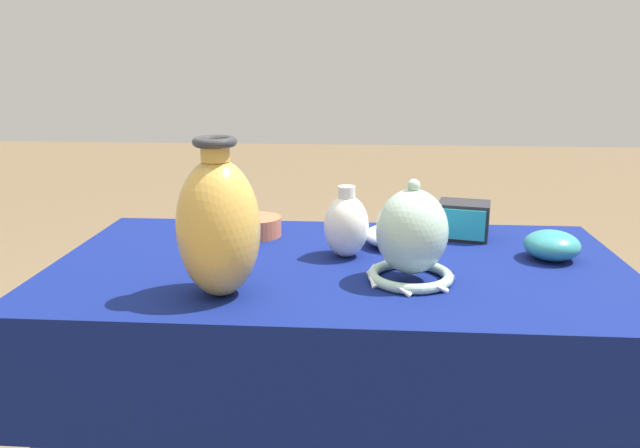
{
  "coord_description": "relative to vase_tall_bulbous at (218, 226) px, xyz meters",
  "views": [
    {
      "loc": [
        0.05,
        -1.35,
        1.16
      ],
      "look_at": [
        -0.04,
        -0.12,
        0.83
      ],
      "focal_mm": 35.0,
      "sensor_mm": 36.0,
      "label": 1
    }
  ],
  "objects": [
    {
      "name": "jar_round_ivory",
      "position": [
        0.24,
        0.26,
        -0.07
      ],
      "size": [
        0.1,
        0.1,
        0.17
      ],
      "color": "white",
      "rests_on": "display_table"
    },
    {
      "name": "display_table",
      "position": [
        0.22,
        0.2,
        -0.21
      ],
      "size": [
        1.3,
        0.71,
        0.71
      ],
      "color": "#38383D",
      "rests_on": "ground_plane"
    },
    {
      "name": "pot_squat_terracotta",
      "position": [
        0.0,
        0.42,
        -0.12
      ],
      "size": [
        0.12,
        0.12,
        0.05
      ],
      "primitive_type": "cylinder",
      "color": "#BC6642",
      "rests_on": "display_table"
    },
    {
      "name": "bowl_shallow_porcelain",
      "position": [
        0.35,
        0.35,
        -0.11
      ],
      "size": [
        0.14,
        0.14,
        0.05
      ],
      "primitive_type": "ellipsoid",
      "color": "white",
      "rests_on": "display_table"
    },
    {
      "name": "vase_tall_bulbous",
      "position": [
        0.0,
        0.0,
        0.0
      ],
      "size": [
        0.16,
        0.16,
        0.31
      ],
      "color": "gold",
      "rests_on": "display_table"
    },
    {
      "name": "vase_dome_bell",
      "position": [
        0.38,
        0.1,
        -0.05
      ],
      "size": [
        0.19,
        0.19,
        0.22
      ],
      "color": "#A8CCB7",
      "rests_on": "display_table"
    },
    {
      "name": "mosaic_tile_box",
      "position": [
        0.53,
        0.44,
        -0.09
      ],
      "size": [
        0.14,
        0.12,
        0.09
      ],
      "rotation": [
        0.0,
        0.0,
        -0.21
      ],
      "color": "#232328",
      "rests_on": "display_table"
    },
    {
      "name": "bowl_shallow_teal",
      "position": [
        0.71,
        0.27,
        -0.11
      ],
      "size": [
        0.13,
        0.13,
        0.07
      ],
      "primitive_type": "ellipsoid",
      "color": "teal",
      "rests_on": "display_table"
    }
  ]
}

